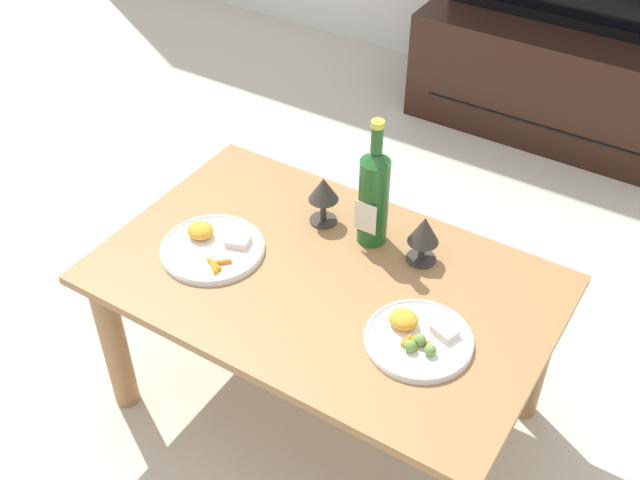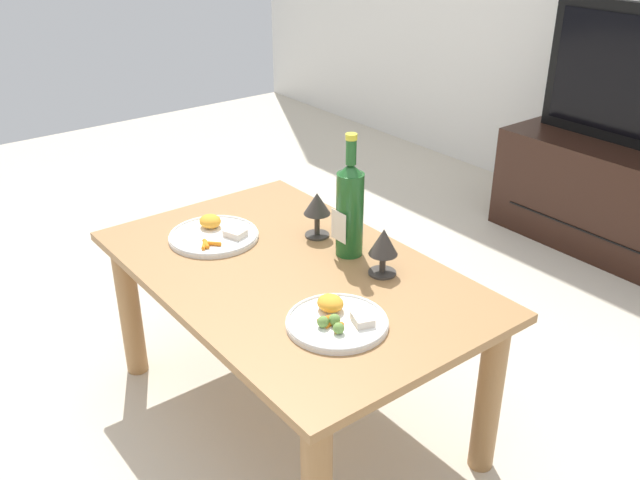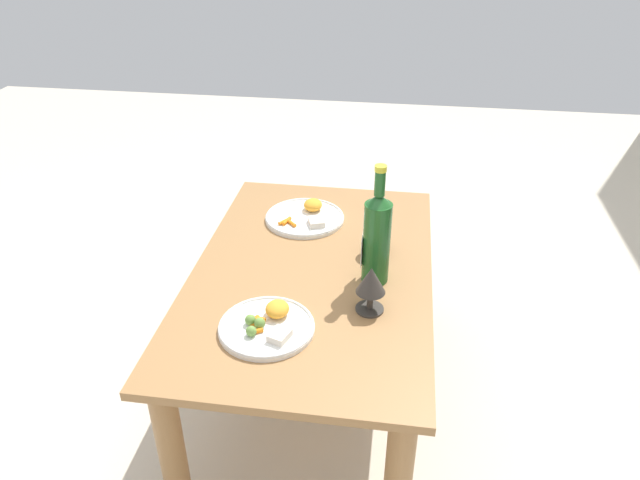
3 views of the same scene
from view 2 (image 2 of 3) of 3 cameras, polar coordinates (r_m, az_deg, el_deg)
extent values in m
plane|color=beige|center=(2.24, -2.16, -13.86)|extent=(6.40, 6.40, 0.00)
cube|color=#9E7042|center=(1.95, -2.41, -2.70)|extent=(1.13, 0.71, 0.03)
cylinder|color=#9E7042|center=(2.35, -15.29, -5.41)|extent=(0.07, 0.07, 0.49)
cylinder|color=#9E7042|center=(2.58, -3.49, -1.37)|extent=(0.07, 0.07, 0.49)
cylinder|color=#9E7042|center=(1.97, 13.63, -12.26)|extent=(0.07, 0.07, 0.49)
cube|color=black|center=(3.34, 24.23, 2.84)|extent=(1.16, 0.48, 0.47)
cube|color=black|center=(3.18, 21.74, 0.26)|extent=(0.93, 0.01, 0.01)
cylinder|color=#1E5923|center=(1.97, 2.44, 2.08)|extent=(0.08, 0.08, 0.25)
cone|color=#1E5923|center=(1.92, 2.52, 5.81)|extent=(0.08, 0.08, 0.04)
cylinder|color=#1E5923|center=(1.90, 2.55, 7.19)|extent=(0.03, 0.03, 0.07)
cylinder|color=yellow|center=(1.89, 2.58, 8.43)|extent=(0.03, 0.03, 0.02)
cube|color=silver|center=(1.96, 1.53, 1.13)|extent=(0.06, 0.00, 0.09)
cylinder|color=#38332D|center=(2.13, -0.24, 0.42)|extent=(0.07, 0.07, 0.01)
cylinder|color=#38332D|center=(2.11, -0.24, 1.32)|extent=(0.02, 0.02, 0.07)
cone|color=#38332D|center=(2.08, -0.24, 3.01)|extent=(0.08, 0.08, 0.07)
cylinder|color=#38332D|center=(1.93, 5.10, -2.66)|extent=(0.08, 0.08, 0.01)
cylinder|color=#38332D|center=(1.91, 5.13, -1.87)|extent=(0.02, 0.02, 0.05)
cone|color=#38332D|center=(1.88, 5.21, -0.14)|extent=(0.08, 0.08, 0.08)
cylinder|color=white|center=(2.14, -8.66, 0.27)|extent=(0.27, 0.27, 0.01)
torus|color=white|center=(2.13, -8.67, 0.47)|extent=(0.27, 0.27, 0.01)
ellipsoid|color=orange|center=(2.18, -8.95, 1.53)|extent=(0.07, 0.06, 0.04)
cube|color=beige|center=(2.11, -6.93, 0.56)|extent=(0.07, 0.07, 0.02)
cylinder|color=orange|center=(2.06, -9.43, -0.39)|extent=(0.05, 0.04, 0.01)
cylinder|color=orange|center=(2.07, -9.29, -0.30)|extent=(0.05, 0.03, 0.01)
cylinder|color=orange|center=(2.07, -8.72, -0.28)|extent=(0.04, 0.04, 0.01)
cylinder|color=white|center=(1.70, 1.40, -6.80)|extent=(0.25, 0.25, 0.01)
torus|color=white|center=(1.70, 1.40, -6.58)|extent=(0.25, 0.25, 0.01)
ellipsoid|color=orange|center=(1.73, 0.85, -5.17)|extent=(0.07, 0.06, 0.04)
cube|color=beige|center=(1.69, 3.51, -6.49)|extent=(0.07, 0.06, 0.02)
cylinder|color=orange|center=(1.67, 1.56, -7.17)|extent=(0.03, 0.04, 0.01)
cylinder|color=orange|center=(1.68, 0.74, -6.75)|extent=(0.03, 0.04, 0.01)
cylinder|color=orange|center=(1.69, 0.45, -6.67)|extent=(0.04, 0.01, 0.01)
cylinder|color=orange|center=(1.70, 0.36, -6.47)|extent=(0.02, 0.04, 0.01)
sphere|color=olive|center=(1.65, 1.53, -7.21)|extent=(0.03, 0.03, 0.03)
sphere|color=olive|center=(1.68, 1.19, -6.52)|extent=(0.03, 0.03, 0.03)
sphere|color=olive|center=(1.67, 0.25, -6.70)|extent=(0.03, 0.03, 0.03)
camera|label=1|loc=(0.79, -73.69, 39.57)|focal=43.38mm
camera|label=3|loc=(1.21, 59.22, 16.63)|focal=33.20mm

